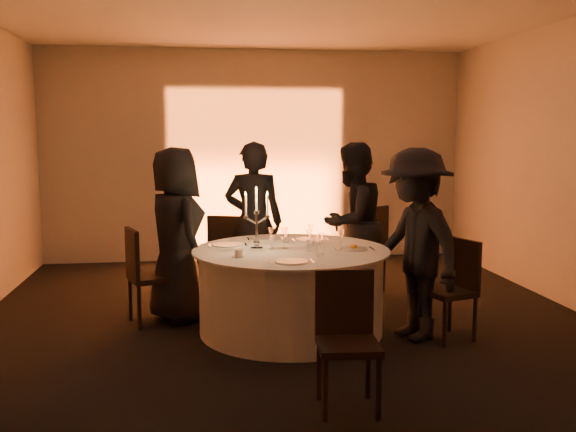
{
  "coord_description": "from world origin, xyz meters",
  "views": [
    {
      "loc": [
        -0.83,
        -5.7,
        1.82
      ],
      "look_at": [
        0.0,
        0.2,
        1.05
      ],
      "focal_mm": 40.0,
      "sensor_mm": 36.0,
      "label": 1
    }
  ],
  "objects": [
    {
      "name": "floor",
      "position": [
        0.0,
        0.0,
        0.0
      ],
      "size": [
        7.0,
        7.0,
        0.0
      ],
      "primitive_type": "plane",
      "color": "black",
      "rests_on": "ground"
    },
    {
      "name": "wall_back",
      "position": [
        0.0,
        3.5,
        1.5
      ],
      "size": [
        7.0,
        0.0,
        7.0
      ],
      "primitive_type": "plane",
      "rotation": [
        1.57,
        0.0,
        0.0
      ],
      "color": "beige",
      "rests_on": "floor"
    },
    {
      "name": "wall_front",
      "position": [
        0.0,
        -3.5,
        1.5
      ],
      "size": [
        7.0,
        0.0,
        7.0
      ],
      "primitive_type": "plane",
      "rotation": [
        -1.57,
        0.0,
        0.0
      ],
      "color": "beige",
      "rests_on": "floor"
    },
    {
      "name": "uplighter_fixture",
      "position": [
        0.0,
        3.2,
        0.05
      ],
      "size": [
        0.25,
        0.12,
        0.1
      ],
      "primitive_type": "cube",
      "color": "black",
      "rests_on": "floor"
    },
    {
      "name": "banquet_table",
      "position": [
        0.0,
        0.0,
        0.38
      ],
      "size": [
        1.8,
        1.8,
        0.77
      ],
      "color": "black",
      "rests_on": "floor"
    },
    {
      "name": "chair_left",
      "position": [
        -1.36,
        0.42,
        0.52
      ],
      "size": [
        0.52,
        0.52,
        0.93
      ],
      "rotation": [
        0.0,
        0.0,
        1.91
      ],
      "color": "black",
      "rests_on": "floor"
    },
    {
      "name": "chair_back_left",
      "position": [
        -0.51,
        1.45,
        0.51
      ],
      "size": [
        0.5,
        0.5,
        0.91
      ],
      "rotation": [
        0.0,
        0.0,
        2.83
      ],
      "color": "black",
      "rests_on": "floor"
    },
    {
      "name": "chair_back_right",
      "position": [
        1.06,
        1.27,
        0.57
      ],
      "size": [
        0.62,
        0.62,
        1.01
      ],
      "rotation": [
        0.0,
        0.0,
        -2.5
      ],
      "color": "black",
      "rests_on": "floor"
    },
    {
      "name": "chair_right",
      "position": [
        1.41,
        -0.4,
        0.5
      ],
      "size": [
        0.49,
        0.49,
        0.89
      ],
      "rotation": [
        0.0,
        0.0,
        -1.26
      ],
      "color": "black",
      "rests_on": "floor"
    },
    {
      "name": "chair_front",
      "position": [
        0.13,
        -1.66,
        0.51
      ],
      "size": [
        0.43,
        0.43,
        0.91
      ],
      "rotation": [
        0.0,
        0.0,
        -0.07
      ],
      "color": "black",
      "rests_on": "floor"
    },
    {
      "name": "guest_left",
      "position": [
        -1.06,
        0.51,
        0.85
      ],
      "size": [
        0.85,
        0.98,
        1.69
      ],
      "primitive_type": "imported",
      "rotation": [
        0.0,
        0.0,
        2.02
      ],
      "color": "black",
      "rests_on": "floor"
    },
    {
      "name": "guest_back_left",
      "position": [
        -0.24,
        1.16,
        0.87
      ],
      "size": [
        0.7,
        0.53,
        1.74
      ],
      "primitive_type": "imported",
      "rotation": [
        0.0,
        0.0,
        2.94
      ],
      "color": "black",
      "rests_on": "floor"
    },
    {
      "name": "guest_back_right",
      "position": [
        0.81,
        0.98,
        0.86
      ],
      "size": [
        1.06,
        1.04,
        1.73
      ],
      "primitive_type": "imported",
      "rotation": [
        0.0,
        0.0,
        -2.45
      ],
      "color": "black",
      "rests_on": "floor"
    },
    {
      "name": "guest_right",
      "position": [
        1.05,
        -0.34,
        0.85
      ],
      "size": [
        0.94,
        1.24,
        1.7
      ],
      "primitive_type": "imported",
      "rotation": [
        0.0,
        0.0,
        -1.26
      ],
      "color": "black",
      "rests_on": "floor"
    },
    {
      "name": "plate_left",
      "position": [
        -0.56,
        0.27,
        0.78
      ],
      "size": [
        0.36,
        0.28,
        0.01
      ],
      "color": "white",
      "rests_on": "banquet_table"
    },
    {
      "name": "plate_back_left",
      "position": [
        -0.18,
        0.59,
        0.78
      ],
      "size": [
        0.36,
        0.3,
        0.01
      ],
      "color": "white",
      "rests_on": "banquet_table"
    },
    {
      "name": "plate_back_right",
      "position": [
        0.26,
        0.47,
        0.78
      ],
      "size": [
        0.36,
        0.28,
        0.01
      ],
      "color": "white",
      "rests_on": "banquet_table"
    },
    {
      "name": "plate_right",
      "position": [
        0.56,
        -0.1,
        0.79
      ],
      "size": [
        0.36,
        0.25,
        0.08
      ],
      "color": "white",
      "rests_on": "banquet_table"
    },
    {
      "name": "plate_front",
      "position": [
        -0.08,
        -0.6,
        0.78
      ],
      "size": [
        0.36,
        0.27,
        0.01
      ],
      "color": "white",
      "rests_on": "banquet_table"
    },
    {
      "name": "coffee_cup",
      "position": [
        -0.5,
        -0.29,
        0.8
      ],
      "size": [
        0.11,
        0.11,
        0.07
      ],
      "color": "white",
      "rests_on": "banquet_table"
    },
    {
      "name": "candelabra",
      "position": [
        -0.31,
        0.03,
        0.97
      ],
      "size": [
        0.24,
        0.12,
        0.58
      ],
      "color": "silver",
      "rests_on": "banquet_table"
    },
    {
      "name": "wine_glass_a",
      "position": [
        0.22,
        -0.28,
        0.91
      ],
      "size": [
        0.07,
        0.07,
        0.19
      ],
      "color": "white",
      "rests_on": "banquet_table"
    },
    {
      "name": "wine_glass_b",
      "position": [
        0.15,
        -0.12,
        0.91
      ],
      "size": [
        0.07,
        0.07,
        0.19
      ],
      "color": "white",
      "rests_on": "banquet_table"
    },
    {
      "name": "wine_glass_c",
      "position": [
        -0.18,
        0.07,
        0.91
      ],
      "size": [
        0.07,
        0.07,
        0.19
      ],
      "color": "white",
      "rests_on": "banquet_table"
    },
    {
      "name": "wine_glass_d",
      "position": [
        0.23,
        0.27,
        0.91
      ],
      "size": [
        0.07,
        0.07,
        0.19
      ],
      "color": "white",
      "rests_on": "banquet_table"
    },
    {
      "name": "wine_glass_e",
      "position": [
        0.44,
        -0.13,
        0.91
      ],
      "size": [
        0.07,
        0.07,
        0.19
      ],
      "color": "white",
      "rests_on": "banquet_table"
    },
    {
      "name": "wine_glass_f",
      "position": [
        -0.05,
        0.05,
        0.91
      ],
      "size": [
        0.07,
        0.07,
        0.19
      ],
      "color": "white",
      "rests_on": "banquet_table"
    },
    {
      "name": "tumbler_a",
      "position": [
        0.18,
        0.05,
        0.82
      ],
      "size": [
        0.07,
        0.07,
        0.09
      ],
      "primitive_type": "cylinder",
      "color": "white",
      "rests_on": "banquet_table"
    },
    {
      "name": "tumbler_b",
      "position": [
        0.0,
        0.37,
        0.82
      ],
      "size": [
        0.07,
        0.07,
        0.09
      ],
      "primitive_type": "cylinder",
      "color": "white",
      "rests_on": "banquet_table"
    },
    {
      "name": "tumbler_c",
      "position": [
        0.2,
        -0.38,
        0.82
      ],
      "size": [
        0.07,
        0.07,
        0.09
      ],
      "primitive_type": "cylinder",
      "color": "white",
      "rests_on": "banquet_table"
    },
    {
      "name": "tumbler_d",
      "position": [
        0.27,
        0.19,
        0.82
      ],
      "size": [
        0.07,
        0.07,
        0.09
      ],
      "primitive_type": "cylinder",
      "color": "white",
      "rests_on": "banquet_table"
    }
  ]
}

